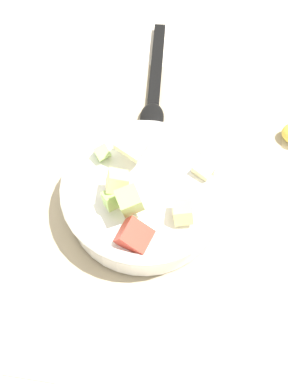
{
  "coord_description": "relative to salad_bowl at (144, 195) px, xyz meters",
  "views": [
    {
      "loc": [
        -0.35,
        -0.05,
        0.63
      ],
      "look_at": [
        -0.01,
        -0.0,
        0.05
      ],
      "focal_mm": 49.27,
      "sensor_mm": 36.0,
      "label": 1
    }
  ],
  "objects": [
    {
      "name": "salad_bowl",
      "position": [
        0.0,
        0.0,
        0.0
      ],
      "size": [
        0.21,
        0.21,
        0.11
      ],
      "color": "white",
      "rests_on": "placemat"
    },
    {
      "name": "placemat",
      "position": [
        0.01,
        0.0,
        -0.04
      ],
      "size": [
        0.5,
        0.37,
        0.01
      ],
      "primitive_type": "cube",
      "color": "tan",
      "rests_on": "ground_plane"
    },
    {
      "name": "serving_spoon",
      "position": [
        0.2,
        0.01,
        -0.03
      ],
      "size": [
        0.23,
        0.04,
        0.01
      ],
      "color": "black",
      "rests_on": "placemat"
    },
    {
      "name": "ground_plane",
      "position": [
        0.01,
        0.0,
        -0.04
      ],
      "size": [
        2.4,
        2.4,
        0.0
      ],
      "primitive_type": "plane",
      "color": "silver"
    }
  ]
}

